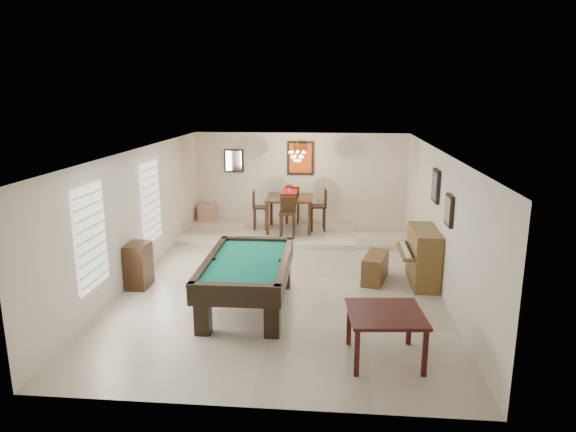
% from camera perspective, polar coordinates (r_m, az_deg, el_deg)
% --- Properties ---
extents(ground_plane, '(6.00, 9.00, 0.02)m').
position_cam_1_polar(ground_plane, '(10.61, -0.30, -6.86)').
color(ground_plane, beige).
extents(wall_back, '(6.00, 0.04, 2.60)m').
position_cam_1_polar(wall_back, '(14.62, 1.39, 4.14)').
color(wall_back, silver).
rests_on(wall_back, ground_plane).
extents(wall_front, '(6.00, 0.04, 2.60)m').
position_cam_1_polar(wall_front, '(5.98, -4.52, -10.07)').
color(wall_front, silver).
rests_on(wall_front, ground_plane).
extents(wall_left, '(0.04, 9.00, 2.60)m').
position_cam_1_polar(wall_left, '(10.92, -16.17, 0.37)').
color(wall_left, silver).
rests_on(wall_left, ground_plane).
extents(wall_right, '(0.04, 9.00, 2.60)m').
position_cam_1_polar(wall_right, '(10.38, 16.41, -0.32)').
color(wall_right, silver).
rests_on(wall_right, ground_plane).
extents(ceiling, '(6.00, 9.00, 0.04)m').
position_cam_1_polar(ceiling, '(10.00, -0.32, 7.29)').
color(ceiling, white).
rests_on(ceiling, wall_back).
extents(dining_step, '(6.00, 2.50, 0.12)m').
position_cam_1_polar(dining_step, '(13.67, 1.01, -1.85)').
color(dining_step, beige).
rests_on(dining_step, ground_plane).
extents(window_left_front, '(0.06, 1.00, 1.70)m').
position_cam_1_polar(window_left_front, '(8.94, -21.08, -2.23)').
color(window_left_front, white).
rests_on(window_left_front, wall_left).
extents(window_left_rear, '(0.06, 1.00, 1.70)m').
position_cam_1_polar(window_left_rear, '(11.44, -14.99, 1.53)').
color(window_left_rear, white).
rests_on(window_left_rear, wall_left).
extents(pool_table, '(1.45, 2.64, 0.87)m').
position_cam_1_polar(pool_table, '(9.05, -4.51, -7.57)').
color(pool_table, black).
rests_on(pool_table, ground_plane).
extents(square_table, '(1.12, 1.12, 0.71)m').
position_cam_1_polar(square_table, '(7.54, 10.70, -12.93)').
color(square_table, black).
rests_on(square_table, ground_plane).
extents(upright_piano, '(0.74, 1.32, 1.10)m').
position_cam_1_polar(upright_piano, '(10.45, 14.10, -4.35)').
color(upright_piano, brown).
rests_on(upright_piano, ground_plane).
extents(piano_bench, '(0.62, 1.04, 0.54)m').
position_cam_1_polar(piano_bench, '(10.49, 9.66, -5.68)').
color(piano_bench, brown).
rests_on(piano_bench, ground_plane).
extents(apothecary_chest, '(0.39, 0.58, 0.87)m').
position_cam_1_polar(apothecary_chest, '(10.38, -16.25, -5.27)').
color(apothecary_chest, black).
rests_on(apothecary_chest, ground_plane).
extents(dining_table, '(1.27, 1.27, 1.02)m').
position_cam_1_polar(dining_table, '(13.58, 0.18, 0.52)').
color(dining_table, black).
rests_on(dining_table, dining_step).
extents(flower_vase, '(0.15, 0.15, 0.23)m').
position_cam_1_polar(flower_vase, '(13.46, 0.18, 3.10)').
color(flower_vase, '#B40F15').
rests_on(flower_vase, dining_table).
extents(dining_chair_south, '(0.40, 0.40, 1.08)m').
position_cam_1_polar(dining_chair_south, '(12.88, -0.06, -0.05)').
color(dining_chair_south, black).
rests_on(dining_chair_south, dining_step).
extents(dining_chair_north, '(0.40, 0.40, 1.07)m').
position_cam_1_polar(dining_chair_north, '(14.31, 0.51, 1.30)').
color(dining_chair_north, black).
rests_on(dining_chair_north, dining_step).
extents(dining_chair_west, '(0.42, 0.42, 1.04)m').
position_cam_1_polar(dining_chair_west, '(13.68, -3.08, 0.65)').
color(dining_chair_west, black).
rests_on(dining_chair_west, dining_step).
extents(dining_chair_east, '(0.46, 0.46, 1.13)m').
position_cam_1_polar(dining_chair_east, '(13.56, 3.35, 0.72)').
color(dining_chair_east, black).
rests_on(dining_chair_east, dining_step).
extents(corner_bench, '(0.45, 0.54, 0.46)m').
position_cam_1_polar(corner_bench, '(14.89, -8.96, 0.43)').
color(corner_bench, tan).
rests_on(corner_bench, dining_step).
extents(chandelier, '(0.44, 0.44, 0.60)m').
position_cam_1_polar(chandelier, '(13.21, 1.03, 7.08)').
color(chandelier, '#FFE5B2').
rests_on(chandelier, ceiling).
extents(back_painting, '(0.75, 0.06, 0.95)m').
position_cam_1_polar(back_painting, '(14.50, 1.40, 6.46)').
color(back_painting, '#D84C14').
rests_on(back_painting, wall_back).
extents(back_mirror, '(0.55, 0.06, 0.65)m').
position_cam_1_polar(back_mirror, '(14.76, -6.03, 6.12)').
color(back_mirror, white).
rests_on(back_mirror, wall_back).
extents(right_picture_upper, '(0.06, 0.55, 0.65)m').
position_cam_1_polar(right_picture_upper, '(10.54, 16.11, 3.24)').
color(right_picture_upper, slate).
rests_on(right_picture_upper, wall_right).
extents(right_picture_lower, '(0.06, 0.45, 0.55)m').
position_cam_1_polar(right_picture_lower, '(9.33, 17.47, 0.60)').
color(right_picture_lower, gray).
rests_on(right_picture_lower, wall_right).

